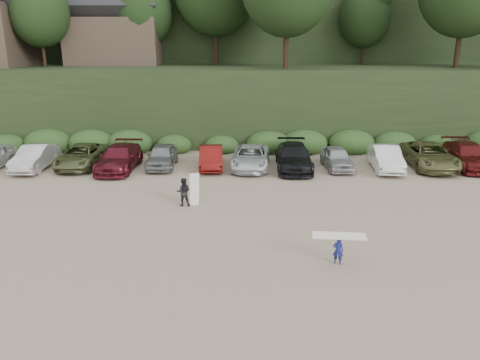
{
  "coord_description": "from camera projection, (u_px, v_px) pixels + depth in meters",
  "views": [
    {
      "loc": [
        -0.67,
        -20.08,
        8.34
      ],
      "look_at": [
        -0.76,
        3.0,
        1.3
      ],
      "focal_mm": 35.0,
      "sensor_mm": 36.0,
      "label": 1
    }
  ],
  "objects": [
    {
      "name": "parked_cars",
      "position": [
        277.0,
        157.0,
        30.97
      ],
      "size": [
        39.49,
        6.34,
        1.63
      ],
      "color": "silver",
      "rests_on": "ground"
    },
    {
      "name": "hillside_backdrop",
      "position": [
        246.0,
        11.0,
        52.73
      ],
      "size": [
        90.0,
        41.5,
        28.0
      ],
      "color": "black",
      "rests_on": "ground"
    },
    {
      "name": "child_surfer",
      "position": [
        339.0,
        244.0,
        17.78
      ],
      "size": [
        2.04,
        0.73,
        1.2
      ],
      "color": "navy",
      "rests_on": "ground"
    },
    {
      "name": "ground",
      "position": [
        256.0,
        226.0,
        21.64
      ],
      "size": [
        120.0,
        120.0,
        0.0
      ],
      "primitive_type": "plane",
      "color": "tan",
      "rests_on": "ground"
    },
    {
      "name": "adult_surfer",
      "position": [
        184.0,
        192.0,
        24.03
      ],
      "size": [
        1.2,
        0.58,
        1.76
      ],
      "color": "black",
      "rests_on": "ground"
    }
  ]
}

